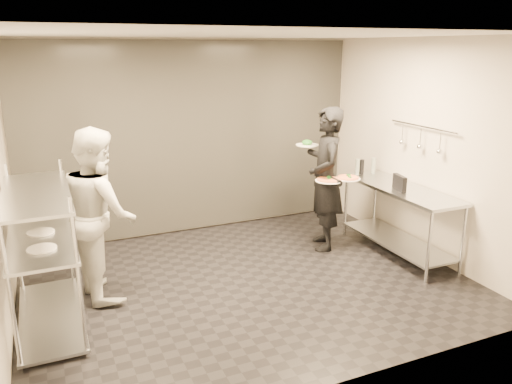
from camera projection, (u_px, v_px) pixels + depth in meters
name	position (u px, v px, depth m)	size (l,w,h in m)	color
room_shell	(212.00, 148.00, 6.54)	(5.00, 4.00, 2.80)	black
pass_rack	(43.00, 251.00, 4.85)	(0.60, 1.60, 1.50)	silver
prep_counter	(400.00, 209.00, 6.55)	(0.60, 1.80, 0.92)	silver
utensil_rail	(421.00, 138.00, 6.39)	(0.07, 1.20, 0.31)	silver
waiter	(326.00, 179.00, 6.69)	(0.70, 0.46, 1.93)	black
chef	(100.00, 213.00, 5.41)	(0.91, 0.71, 1.88)	beige
pizza_plate_near	(329.00, 180.00, 6.45)	(0.35, 0.35, 0.05)	white
pizza_plate_far	(348.00, 178.00, 6.53)	(0.33, 0.33, 0.05)	white
salad_plate	(307.00, 144.00, 6.82)	(0.31, 0.31, 0.07)	white
pos_monitor	(400.00, 183.00, 6.31)	(0.05, 0.27, 0.20)	black
bottle_green	(357.00, 167.00, 7.09)	(0.06, 0.06, 0.23)	gray
bottle_clear	(374.00, 165.00, 7.20)	(0.07, 0.07, 0.22)	gray
bottle_dark	(362.00, 167.00, 7.12)	(0.06, 0.06, 0.21)	black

